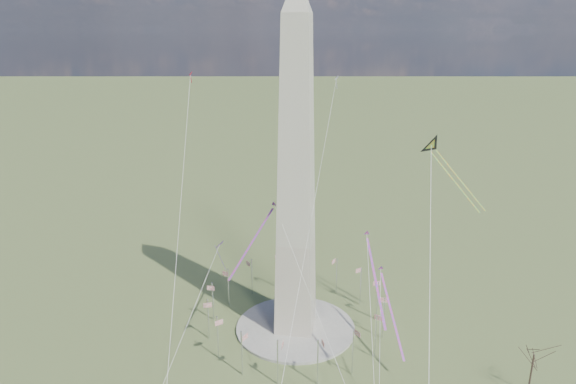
# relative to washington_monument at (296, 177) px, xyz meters

# --- Properties ---
(ground) EXTENTS (2000.00, 2000.00, 0.00)m
(ground) POSITION_rel_washington_monument_xyz_m (0.00, 0.00, -47.95)
(ground) COLOR #41552A
(ground) RESTS_ON ground
(plaza) EXTENTS (36.00, 36.00, 0.80)m
(plaza) POSITION_rel_washington_monument_xyz_m (0.00, 0.00, -47.55)
(plaza) COLOR #A19E93
(plaza) RESTS_ON ground
(washington_monument) EXTENTS (15.56, 15.56, 100.00)m
(washington_monument) POSITION_rel_washington_monument_xyz_m (0.00, 0.00, 0.00)
(washington_monument) COLOR #AE9E92
(washington_monument) RESTS_ON plaza
(flagpole_ring) EXTENTS (54.40, 54.40, 13.00)m
(flagpole_ring) POSITION_rel_washington_monument_xyz_m (-0.00, -0.00, -40.68)
(flagpole_ring) COLOR silver
(flagpole_ring) RESTS_ON ground
(tree_near) EXTENTS (9.31, 9.31, 16.30)m
(tree_near) POSITION_rel_washington_monument_xyz_m (62.36, -17.08, -36.33)
(tree_near) COLOR #46332A
(tree_near) RESTS_ON ground
(kite_delta_black) EXTENTS (18.16, 18.79, 17.55)m
(kite_delta_black) POSITION_rel_washington_monument_xyz_m (37.10, 11.29, 6.97)
(kite_delta_black) COLOR black
(kite_delta_black) RESTS_ON ground
(kite_diamond_purple) EXTENTS (2.63, 3.56, 10.38)m
(kite_diamond_purple) POSITION_rel_washington_monument_xyz_m (-24.79, 5.20, -25.47)
(kite_diamond_purple) COLOR #411A76
(kite_diamond_purple) RESTS_ON ground
(kite_streamer_left) EXTENTS (7.64, 23.51, 16.48)m
(kite_streamer_left) POSITION_rel_washington_monument_xyz_m (22.14, -10.17, -19.59)
(kite_streamer_left) COLOR #FF284A
(kite_streamer_left) RESTS_ON ground
(kite_streamer_mid) EXTENTS (9.03, 21.50, 15.42)m
(kite_streamer_mid) POSITION_rel_washington_monument_xyz_m (-9.10, -6.64, -13.69)
(kite_streamer_mid) COLOR #FF284A
(kite_streamer_mid) RESTS_ON ground
(kite_streamer_right) EXTENTS (8.68, 22.92, 16.26)m
(kite_streamer_right) POSITION_rel_washington_monument_xyz_m (26.85, -3.38, -32.84)
(kite_streamer_right) COLOR #FF284A
(kite_streamer_right) RESTS_ON ground
(kite_small_red) EXTENTS (1.39, 1.27, 3.84)m
(kite_small_red) POSITION_rel_washington_monument_xyz_m (-41.61, 31.84, 24.36)
(kite_small_red) COLOR red
(kite_small_red) RESTS_ON ground
(kite_small_white) EXTENTS (1.26, 1.75, 4.42)m
(kite_small_white) POSITION_rel_washington_monument_xyz_m (6.16, 43.27, 22.76)
(kite_small_white) COLOR white
(kite_small_white) RESTS_ON ground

